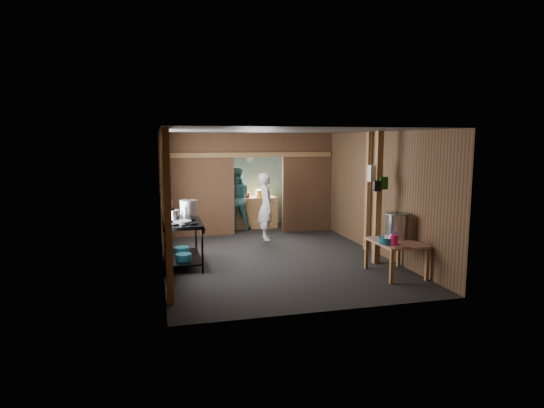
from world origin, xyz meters
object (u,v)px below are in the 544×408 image
object	(u,v)px
cook	(266,206)
gas_range	(182,243)
prep_table	(395,258)
stock_pot	(397,226)
pink_bucket	(394,240)
stove_pot_large	(189,209)
yellow_tub	(262,193)

from	to	relation	value
cook	gas_range	bearing A→B (deg)	135.58
gas_range	cook	size ratio (longest dim) A/B	0.91
prep_table	stock_pot	world-z (taller)	stock_pot
prep_table	cook	size ratio (longest dim) A/B	0.63
prep_table	cook	xyz separation A→B (m)	(-1.58, 3.46, 0.52)
prep_table	pink_bucket	world-z (taller)	pink_bucket
gas_range	pink_bucket	xyz separation A→B (m)	(3.52, -1.85, 0.26)
stove_pot_large	yellow_tub	size ratio (longest dim) A/B	0.98
gas_range	yellow_tub	world-z (taller)	yellow_tub
prep_table	yellow_tub	bearing A→B (deg)	104.57
pink_bucket	yellow_tub	size ratio (longest dim) A/B	0.50
stock_pot	pink_bucket	distance (m)	0.60
pink_bucket	stock_pot	bearing A→B (deg)	56.08
gas_range	stock_pot	xyz separation A→B (m)	(3.85, -1.36, 0.40)
pink_bucket	yellow_tub	distance (m)	5.42
prep_table	gas_range	bearing A→B (deg)	156.79
prep_table	cook	distance (m)	3.84
cook	prep_table	bearing A→B (deg)	-151.15
prep_table	cook	world-z (taller)	cook
stove_pot_large	stock_pot	size ratio (longest dim) A/B	0.73
stove_pot_large	stock_pot	world-z (taller)	stove_pot_large
gas_range	yellow_tub	bearing A→B (deg)	55.18
stove_pot_large	pink_bucket	bearing A→B (deg)	-34.02
stock_pot	yellow_tub	xyz separation A→B (m)	(-1.45, 4.81, 0.11)
prep_table	yellow_tub	xyz separation A→B (m)	(-1.31, 5.04, 0.65)
gas_range	pink_bucket	bearing A→B (deg)	-27.68
stock_pot	prep_table	bearing A→B (deg)	-120.60
prep_table	stove_pot_large	xyz separation A→B (m)	(-3.54, 2.01, 0.74)
gas_range	yellow_tub	distance (m)	4.23
stove_pot_large	gas_range	bearing A→B (deg)	-112.27
prep_table	yellow_tub	size ratio (longest dim) A/B	2.84
cook	stock_pot	bearing A→B (deg)	-147.71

